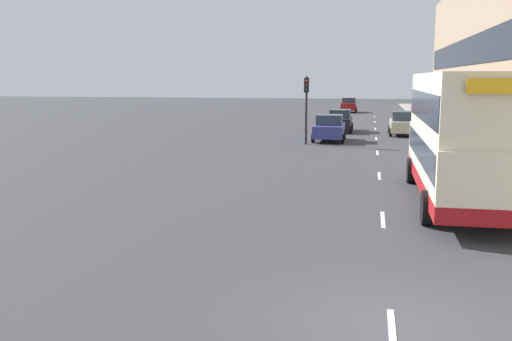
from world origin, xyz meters
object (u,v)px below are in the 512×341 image
(car_0, at_px, (340,121))
(car_2, at_px, (349,105))
(double_decker_bus_near, at_px, (460,135))
(car_3, at_px, (329,128))
(car_1, at_px, (403,123))
(traffic_light_far_kerb, at_px, (306,99))

(car_0, height_order, car_2, car_2)
(double_decker_bus_near, bearing_deg, car_3, 106.89)
(car_1, bearing_deg, traffic_light_far_kerb, -130.52)
(double_decker_bus_near, distance_m, traffic_light_far_kerb, 17.45)
(car_3, bearing_deg, car_2, -90.04)
(car_3, relative_size, traffic_light_far_kerb, 0.93)
(car_3, bearing_deg, traffic_light_far_kerb, 60.88)
(car_3, xyz_separation_m, traffic_light_far_kerb, (-1.30, -2.33, 2.02))
(car_0, relative_size, car_1, 1.00)
(traffic_light_far_kerb, bearing_deg, car_2, 87.87)
(car_0, bearing_deg, car_1, 156.31)
(car_0, height_order, traffic_light_far_kerb, traffic_light_far_kerb)
(car_3, bearing_deg, double_decker_bus_near, 106.89)
(car_0, bearing_deg, double_decker_bus_near, 101.66)
(double_decker_bus_near, height_order, car_3, double_decker_bus_near)
(double_decker_bus_near, relative_size, car_2, 2.65)
(car_0, height_order, car_1, car_1)
(double_decker_bus_near, xyz_separation_m, car_3, (-5.58, 18.36, -1.42))
(double_decker_bus_near, bearing_deg, car_0, 101.66)
(car_1, xyz_separation_m, car_3, (-5.00, -5.04, -0.01))
(traffic_light_far_kerb, bearing_deg, car_3, 60.88)
(car_2, relative_size, traffic_light_far_kerb, 0.92)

